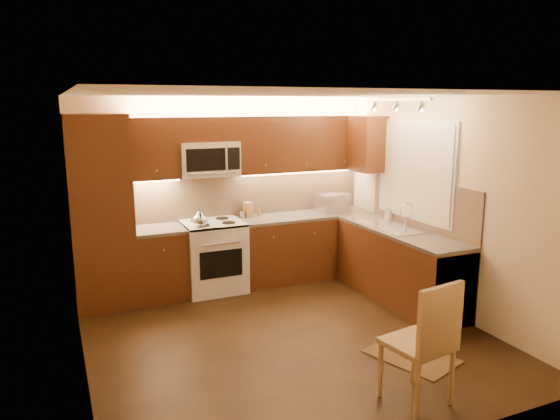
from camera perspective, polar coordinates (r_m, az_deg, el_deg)
name	(u,v)px	position (r m, az deg, el deg)	size (l,w,h in m)	color
floor	(288,337)	(5.66, 0.88, -13.68)	(4.00, 4.00, 0.01)	black
ceiling	(289,94)	(5.12, 0.97, 12.55)	(4.00, 4.00, 0.01)	beige
wall_back	(227,191)	(7.08, -5.86, 2.05)	(4.00, 0.01, 2.50)	beige
wall_front	(414,282)	(3.60, 14.50, -7.66)	(4.00, 0.01, 2.50)	beige
wall_left	(76,242)	(4.79, -21.40, -3.29)	(0.01, 4.00, 2.50)	beige
wall_right	(445,206)	(6.33, 17.60, 0.44)	(0.01, 4.00, 2.50)	beige
pantry	(101,213)	(6.49, -18.99, -0.29)	(0.70, 0.60, 2.30)	#44220E
base_cab_back_left	(160,264)	(6.75, -12.98, -5.83)	(0.62, 0.60, 0.86)	#44220E
counter_back_left	(158,230)	(6.63, -13.15, -2.11)	(0.62, 0.60, 0.04)	#3A3835
base_cab_back_right	(305,247)	(7.37, 2.73, -4.05)	(1.92, 0.60, 0.86)	#44220E
counter_back_right	(305,216)	(7.26, 2.76, -0.63)	(1.92, 0.60, 0.04)	#3A3835
base_cab_right	(399,267)	(6.64, 12.93, -6.10)	(0.60, 2.00, 0.86)	#44220E
counter_right	(401,232)	(6.52, 13.11, -2.33)	(0.60, 2.00, 0.04)	#3A3835
dishwasher	(438,285)	(6.13, 16.86, -7.82)	(0.58, 0.60, 0.84)	silver
backsplash_back	(251,193)	(7.19, -3.18, 1.84)	(3.30, 0.02, 0.60)	tan
backsplash_right	(422,204)	(6.63, 15.24, 0.62)	(0.02, 2.00, 0.60)	tan
upper_cab_back_left	(153,148)	(6.59, -13.76, 6.56)	(0.62, 0.35, 0.75)	#44220E
upper_cab_back_right	(302,143)	(7.23, 2.39, 7.29)	(1.92, 0.35, 0.75)	#44220E
upper_cab_bridge	(207,129)	(6.74, -8.00, 8.75)	(0.76, 0.35, 0.31)	#44220E
upper_cab_right_corner	(367,144)	(7.25, 9.51, 7.16)	(0.35, 0.50, 0.75)	#44220E
stove	(214,256)	(6.87, -7.27, -5.05)	(0.76, 0.65, 0.92)	silver
microwave	(208,159)	(6.75, -7.88, 5.57)	(0.76, 0.38, 0.44)	silver
window_frame	(415,170)	(6.68, 14.58, 4.21)	(0.03, 1.44, 1.24)	silver
window_blinds	(414,170)	(6.67, 14.45, 4.21)	(0.02, 1.36, 1.16)	silver
sink	(394,222)	(6.62, 12.37, -1.25)	(0.52, 0.86, 0.15)	silver
faucet	(406,214)	(6.71, 13.64, -0.48)	(0.20, 0.04, 0.30)	silver
track_light_bar	(397,99)	(6.25, 12.66, 11.73)	(0.04, 1.20, 0.03)	silver
kettle	(200,218)	(6.48, -8.79, -0.90)	(0.19, 0.19, 0.22)	silver
toaster_oven	(332,203)	(7.45, 5.74, 0.80)	(0.43, 0.32, 0.26)	silver
knife_block	(248,210)	(7.09, -3.52, 0.05)	(0.09, 0.15, 0.20)	olive
spice_jar_a	(243,214)	(7.04, -4.04, -0.48)	(0.05, 0.05, 0.09)	silver
spice_jar_b	(259,213)	(7.13, -2.31, -0.31)	(0.04, 0.04, 0.09)	olive
spice_jar_c	(241,215)	(7.00, -4.24, -0.54)	(0.04, 0.04, 0.10)	silver
spice_jar_d	(248,212)	(7.14, -3.51, -0.27)	(0.05, 0.05, 0.10)	olive
soap_bottle	(388,212)	(7.12, 11.77, -0.27)	(0.07, 0.08, 0.17)	silver
rug	(412,357)	(5.39, 14.20, -15.29)	(0.54, 0.81, 0.01)	black
dining_chair	(417,340)	(4.49, 14.80, -13.64)	(0.47, 0.47, 1.06)	olive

